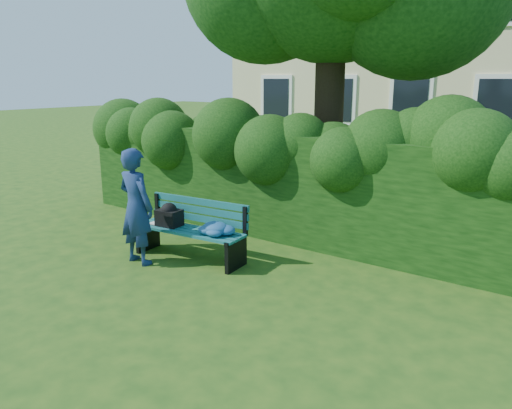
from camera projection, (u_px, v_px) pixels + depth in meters
The scene contains 4 objects.
ground at pixel (230, 280), 6.81m from camera, with size 80.00×80.00×0.00m, color #1F4714.
hedge at pixel (313, 188), 8.31m from camera, with size 10.00×1.00×1.80m.
park_bench at pixel (193, 227), 7.53m from camera, with size 1.83×0.73×0.89m.
man_reading at pixel (136, 207), 7.28m from camera, with size 0.63×0.41×1.72m, color navy.
Camera 1 is at (4.05, -4.90, 2.68)m, focal length 35.00 mm.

